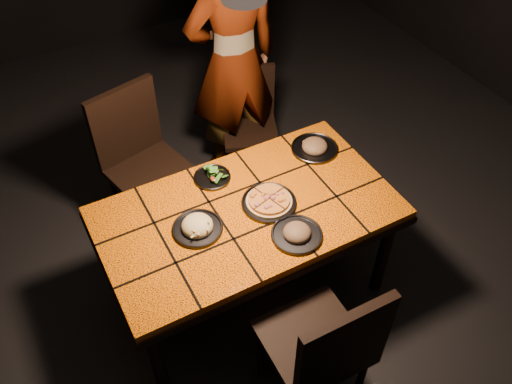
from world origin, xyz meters
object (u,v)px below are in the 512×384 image
chair_far_left (140,155)px  plate_pasta (197,227)px  dining_table (248,219)px  chair_near (325,348)px  plate_pizza (269,202)px  diner (234,61)px  chair_far_right (249,116)px

chair_far_left → plate_pasta: (0.02, -0.89, 0.18)m
dining_table → chair_near: 0.83m
plate_pizza → plate_pasta: 0.42m
plate_pizza → dining_table: bearing=171.2°
chair_far_left → diner: bearing=1.8°
chair_near → chair_far_right: bearing=-106.4°
chair_near → diner: diner is taller
chair_far_left → plate_pizza: 1.02m
chair_near → dining_table: bearing=-90.7°
plate_pasta → chair_far_right: bearing=50.5°
dining_table → chair_near: chair_near is taller
chair_far_right → diner: 0.45m
chair_near → plate_pizza: (0.15, 0.80, 0.18)m
chair_near → diner: (0.51, 1.93, 0.33)m
chair_far_right → chair_far_left: bearing=-148.7°
chair_far_right → dining_table: bearing=-96.1°
chair_far_left → plate_pasta: size_ratio=3.89×
diner → plate_pasta: (-0.78, -1.11, -0.15)m
chair_far_right → plate_pasta: (-0.85, -1.03, 0.28)m
chair_near → plate_pasta: 0.88m
dining_table → chair_far_right: (0.55, 1.02, -0.18)m
chair_far_right → chair_near: bearing=-85.1°
chair_far_right → plate_pizza: (-0.43, -1.04, 0.28)m
chair_far_right → plate_pasta: size_ratio=3.21×
diner → plate_pasta: diner is taller
chair_near → plate_pizza: 0.84m
diner → plate_pasta: size_ratio=6.92×
dining_table → chair_far_right: chair_far_right is taller
chair_far_right → plate_pizza: bearing=-90.1°
chair_near → plate_pizza: bearing=-99.5°
chair_far_right → plate_pizza: size_ratio=2.72×
dining_table → diner: 1.24m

